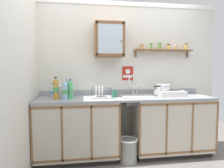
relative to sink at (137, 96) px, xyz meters
The scene contains 22 objects.
floor 1.00m from the sink, 115.56° to the right, with size 5.65×5.65×0.00m, color slate.
back_wall 0.45m from the sink, 121.72° to the left, with size 3.25×0.07×2.41m.
side_wall_left 1.69m from the sink, 156.81° to the right, with size 0.05×3.43×2.41m, color silver.
lower_cabinet_run 1.02m from the sink, behind, with size 1.18×0.62×0.88m.
lower_cabinet_run_right 0.72m from the sink, ahead, with size 1.20×0.62×0.88m.
countertop 0.18m from the sink, 165.77° to the right, with size 2.61×0.64×0.03m, color gray.
backsplash 0.31m from the sink, 125.14° to the left, with size 2.61×0.02×0.08m, color gray.
sink is the anchor object (origin of this frame).
hot_plate_stove 0.53m from the sink, ahead, with size 0.41×0.33×0.09m.
saucepan 0.45m from the sink, ahead, with size 0.31×0.26×0.09m.
bottle_opaque_white_0 1.17m from the sink, behind, with size 0.08×0.08×0.23m.
bottle_juice_amber_1 1.21m from the sink, behind, with size 0.08×0.08×0.32m.
bottle_soda_green_2 1.01m from the sink, behind, with size 0.08×0.08×0.28m.
bottle_water_clear_3 1.25m from the sink, behind, with size 0.07×0.07×0.21m.
bottle_detergent_teal_4 1.07m from the sink, behind, with size 0.07×0.07×0.27m.
bottle_water_blue_5 1.08m from the sink, behind, with size 0.07×0.07×0.27m.
dish_rack 0.56m from the sink, behind, with size 0.31×0.26×0.17m.
mug 0.36m from the sink, behind, with size 0.08×0.12×0.11m.
wall_cabinet 0.97m from the sink, 163.35° to the left, with size 0.45×0.30×0.53m.
spice_shelf 0.91m from the sink, 21.07° to the left, with size 0.97×0.14×0.23m.
warning_sign 0.44m from the sink, 108.21° to the left, with size 0.18×0.01×0.23m.
trash_bin 0.80m from the sink, 126.26° to the right, with size 0.28×0.28×0.34m.
Camera 1 is at (-0.66, -2.62, 1.35)m, focal length 32.30 mm.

